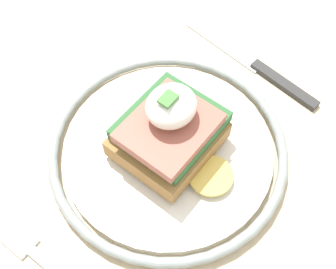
% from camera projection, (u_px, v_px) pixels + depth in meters
% --- Properties ---
extents(dining_table, '(0.99, 0.74, 0.76)m').
position_uv_depth(dining_table, '(164.00, 193.00, 0.54)').
color(dining_table, '#C6B28E').
rests_on(dining_table, ground_plane).
extents(plate, '(0.24, 0.24, 0.02)m').
position_uv_depth(plate, '(168.00, 149.00, 0.42)').
color(plate, silver).
rests_on(plate, dining_table).
extents(sandwich, '(0.09, 0.12, 0.08)m').
position_uv_depth(sandwich, '(169.00, 130.00, 0.39)').
color(sandwich, '#9E703D').
rests_on(sandwich, plate).
extents(fork, '(0.02, 0.14, 0.00)m').
position_uv_depth(fork, '(51.00, 267.00, 0.37)').
color(fork, silver).
rests_on(fork, dining_table).
extents(knife, '(0.04, 0.19, 0.01)m').
position_uv_depth(knife, '(259.00, 68.00, 0.49)').
color(knife, '#2D2D2D').
rests_on(knife, dining_table).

